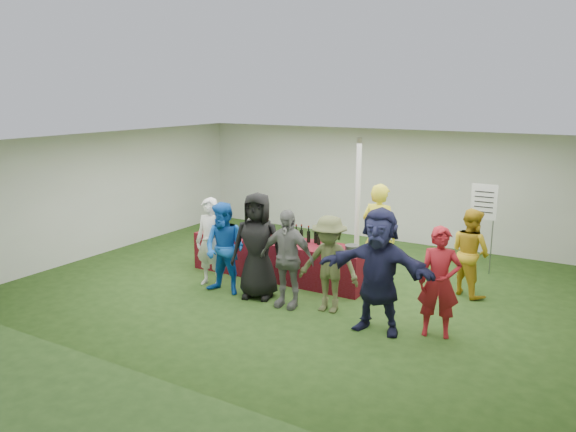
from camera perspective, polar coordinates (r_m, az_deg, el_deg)
The scene contains 18 objects.
ground at distance 10.59m, azimuth 1.76°, elevation -7.11°, with size 60.00×60.00×0.00m, color #284719.
tent at distance 11.06m, azimuth 7.09°, elevation 0.90°, with size 10.00×10.00×10.00m.
serving_table at distance 10.97m, azimuth -0.90°, elevation -4.35°, with size 3.60×0.80×0.75m, color maroon.
wine_bottles at distance 10.68m, azimuth 2.05°, elevation -2.06°, with size 0.57×0.15×0.32m.
wine_glasses at distance 11.12m, azimuth -5.76°, elevation -1.57°, with size 1.16×0.12×0.16m.
water_bottle at distance 10.88m, azimuth -0.46°, elevation -1.87°, with size 0.07×0.07×0.23m.
bar_towel at distance 10.20m, azimuth 6.78°, elevation -3.46°, with size 0.25×0.18×0.03m, color white.
dump_bucket at distance 9.92m, azimuth 6.51°, elevation -3.47°, with size 0.25×0.25×0.18m, color slate.
wine_list_sign at distance 11.65m, azimuth 19.24°, elevation 0.71°, with size 0.50×0.03×1.80m.
staff_pourer at distance 10.55m, azimuth 9.21°, elevation -1.88°, with size 0.70×0.46×1.92m, color yellow.
staff_back at distance 10.44m, azimuth 18.03°, elevation -3.51°, with size 0.77×0.60×1.58m, color gold.
customer_0 at distance 10.50m, azimuth -7.89°, elevation -2.65°, with size 0.61×0.40×1.66m, color silver.
customer_1 at distance 10.04m, azimuth -6.45°, elevation -3.33°, with size 0.81×0.63×1.66m, color blue.
customer_2 at distance 9.79m, azimuth -3.12°, elevation -3.02°, with size 0.92×0.60×1.87m, color black.
customer_3 at distance 9.39m, azimuth -0.12°, elevation -4.33°, with size 0.98×0.41×1.67m, color slate.
customer_4 at distance 9.20m, azimuth 4.19°, elevation -4.90°, with size 1.04×0.60×1.62m, color #525731.
customer_5 at distance 8.49m, azimuth 9.18°, elevation -5.50°, with size 1.77×0.56×1.91m, color #1B1D3D.
customer_6 at distance 8.56m, azimuth 15.12°, elevation -6.51°, with size 0.61×0.40×1.66m, color maroon.
Camera 1 is at (4.81, -8.74, 3.56)m, focal length 35.00 mm.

